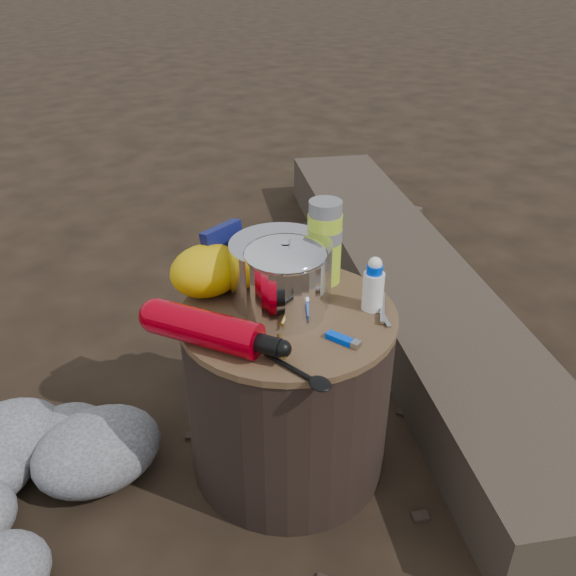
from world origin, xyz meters
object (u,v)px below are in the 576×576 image
camping_pot (285,279)px  fuel_bottle (205,329)px  travel_mug (314,251)px  stump (288,390)px  log_main (404,281)px  thermos (324,243)px

camping_pot → fuel_bottle: bearing=-177.7°
camping_pot → travel_mug: size_ratio=1.49×
stump → travel_mug: bearing=37.9°
camping_pot → travel_mug: (0.15, 0.11, -0.03)m
travel_mug → camping_pot: bearing=-143.4°
log_main → travel_mug: 0.74m
thermos → fuel_bottle: bearing=-167.0°
fuel_bottle → thermos: (0.34, 0.08, 0.06)m
log_main → thermos: 0.78m
stump → camping_pot: bearing=173.7°
log_main → stump: bearing=-128.6°
fuel_bottle → stump: bearing=-30.7°
stump → thermos: size_ratio=2.38×
thermos → travel_mug: (0.00, 0.04, -0.04)m
stump → camping_pot: (-0.01, 0.00, 0.29)m
fuel_bottle → travel_mug: size_ratio=2.63×
stump → thermos: 0.35m
camping_pot → log_main: bearing=27.5°
camping_pot → travel_mug: 0.19m
fuel_bottle → camping_pot: bearing=-30.4°
camping_pot → stump: bearing=-6.3°
fuel_bottle → travel_mug: travel_mug is taller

